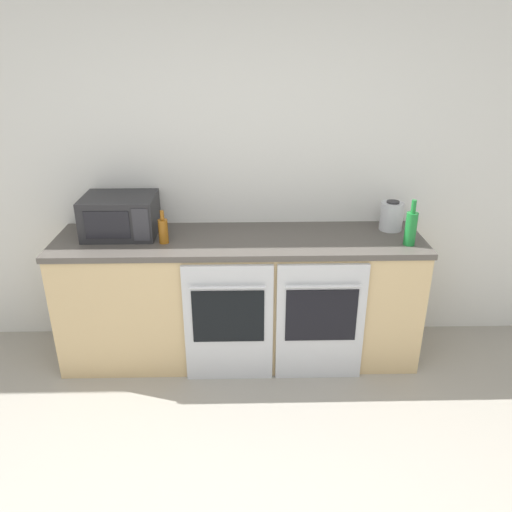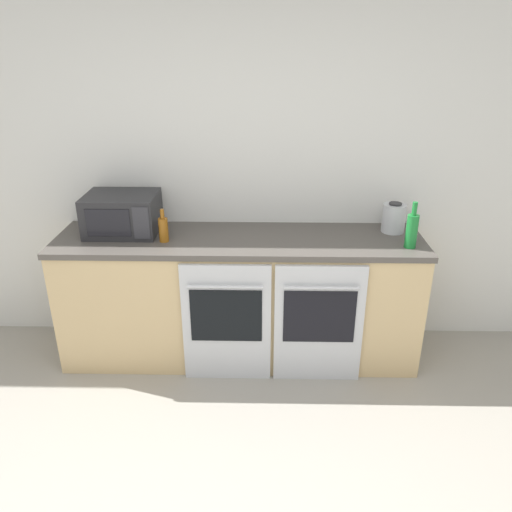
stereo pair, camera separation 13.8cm
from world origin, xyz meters
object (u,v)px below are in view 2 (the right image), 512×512
object	(u,v)px
microwave	(122,214)
bottle_green	(412,230)
oven_right	(319,324)
kettle	(394,218)
bottle_amber	(163,229)
oven_left	(227,323)

from	to	relation	value
microwave	bottle_green	bearing A→B (deg)	-6.83
oven_right	microwave	world-z (taller)	microwave
kettle	bottle_green	bearing A→B (deg)	-80.61
bottle_amber	oven_right	bearing A→B (deg)	-13.27
bottle_green	oven_left	bearing A→B (deg)	-171.70
microwave	bottle_green	xyz separation A→B (m)	(1.95, -0.23, -0.02)
oven_right	microwave	xyz separation A→B (m)	(-1.36, 0.41, 0.62)
bottle_green	kettle	distance (m)	0.29
oven_left	bottle_green	distance (m)	1.36
oven_left	kettle	xyz separation A→B (m)	(1.16, 0.46, 0.59)
microwave	kettle	world-z (taller)	microwave
microwave	oven_left	bearing A→B (deg)	-28.84
bottle_amber	bottle_green	world-z (taller)	bottle_green
kettle	oven_left	bearing A→B (deg)	-158.19
oven_left	kettle	size ratio (longest dim) A/B	4.11
oven_left	bottle_amber	bearing A→B (deg)	150.10
kettle	oven_right	bearing A→B (deg)	-139.46
microwave	bottle_amber	distance (m)	0.36
bottle_green	kettle	world-z (taller)	bottle_green
oven_left	microwave	world-z (taller)	microwave
oven_right	kettle	world-z (taller)	kettle
oven_right	bottle_amber	size ratio (longest dim) A/B	3.84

